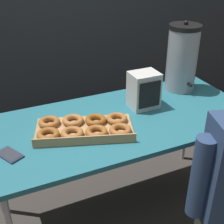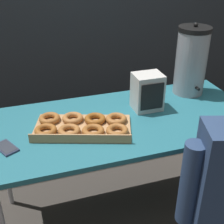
# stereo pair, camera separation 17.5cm
# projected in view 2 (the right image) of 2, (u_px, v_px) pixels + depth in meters

# --- Properties ---
(ground_plane) EXTENTS (12.00, 12.00, 0.00)m
(ground_plane) POSITION_uv_depth(u_px,v_px,m) (123.00, 211.00, 2.16)
(ground_plane) COLOR #3D3833
(folding_table) EXTENTS (1.55, 0.72, 0.74)m
(folding_table) POSITION_uv_depth(u_px,v_px,m) (124.00, 126.00, 1.83)
(folding_table) COLOR #236675
(folding_table) RESTS_ON ground
(donut_box) EXTENTS (0.58, 0.42, 0.05)m
(donut_box) POSITION_uv_depth(u_px,v_px,m) (82.00, 126.00, 1.69)
(donut_box) COLOR tan
(donut_box) RESTS_ON folding_table
(coffee_urn) EXTENTS (0.21, 0.23, 0.47)m
(coffee_urn) POSITION_uv_depth(u_px,v_px,m) (191.00, 61.00, 2.02)
(coffee_urn) COLOR #939399
(coffee_urn) RESTS_ON folding_table
(cell_phone) EXTENTS (0.13, 0.15, 0.01)m
(cell_phone) POSITION_uv_depth(u_px,v_px,m) (6.00, 148.00, 1.55)
(cell_phone) COLOR #2D334C
(cell_phone) RESTS_ON folding_table
(space_heater) EXTENTS (0.17, 0.14, 0.22)m
(space_heater) POSITION_uv_depth(u_px,v_px,m) (147.00, 92.00, 1.87)
(space_heater) COLOR silver
(space_heater) RESTS_ON folding_table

